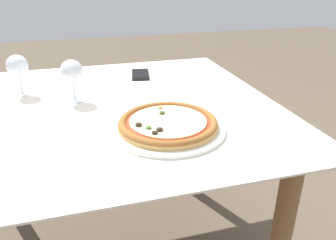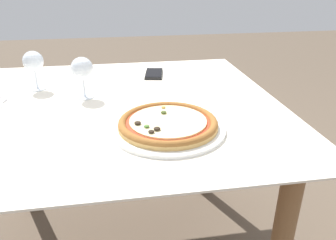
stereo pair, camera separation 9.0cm
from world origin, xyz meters
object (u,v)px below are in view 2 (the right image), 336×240
Objects in this scene: wine_glass_far_left at (33,62)px; wine_glass_far_right at (82,69)px; dining_table at (115,127)px; fork at (1,104)px; pizza_plate at (168,124)px; cell_phone at (154,74)px.

wine_glass_far_left is 0.22m from wine_glass_far_right.
wine_glass_far_left is at bearing 147.00° from wine_glass_far_right.
fork is (-0.37, 0.05, 0.09)m from dining_table.
pizza_plate is 0.60m from wine_glass_far_left.
wine_glass_far_right reaches higher than dining_table.
wine_glass_far_left and wine_glass_far_right have the same top height.
cell_phone is (0.17, 0.30, 0.09)m from dining_table.
pizza_plate is 0.58m from fork.
cell_phone is at bearing 87.25° from pizza_plate.
pizza_plate is at bearing -27.56° from fork.
wine_glass_far_right is at bearing -33.00° from wine_glass_far_left.
wine_glass_far_right is at bearing 142.94° from dining_table.
wine_glass_far_right reaches higher than cell_phone.
pizza_plate is at bearing -92.75° from cell_phone.
pizza_plate reaches higher than fork.
wine_glass_far_left is at bearing 135.84° from pizza_plate.
fork is 0.20m from wine_glass_far_left.
wine_glass_far_right is (-0.10, 0.07, 0.19)m from dining_table.
fork is 1.10× the size of cell_phone.
fork is at bearing 152.44° from pizza_plate.
wine_glass_far_right is 0.93× the size of cell_phone.
wine_glass_far_left is at bearing -166.43° from cell_phone.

